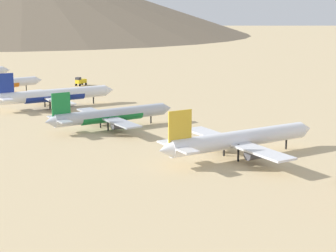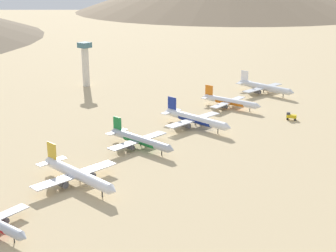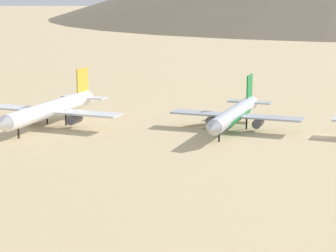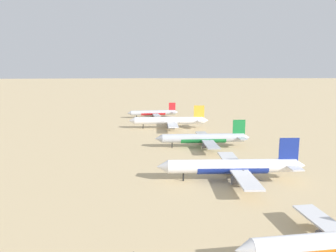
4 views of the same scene
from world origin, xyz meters
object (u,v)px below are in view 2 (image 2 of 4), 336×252
at_px(parked_jet_1, 77,174).
at_px(parked_jet_4, 230,102).
at_px(parked_jet_2, 140,140).
at_px(parked_jet_5, 264,87).
at_px(parked_jet_3, 195,119).
at_px(control_tower, 85,62).
at_px(service_truck, 291,116).

xyz_separation_m(parked_jet_1, parked_jet_4, (-14.52, 129.18, -0.48)).
height_order(parked_jet_2, parked_jet_5, parked_jet_5).
bearing_deg(parked_jet_5, parked_jet_3, -84.75).
relative_size(parked_jet_3, parked_jet_4, 1.13).
height_order(parked_jet_4, control_tower, control_tower).
xyz_separation_m(parked_jet_5, service_truck, (40.24, -43.43, -2.21)).
distance_m(parked_jet_2, parked_jet_4, 84.60).
bearing_deg(parked_jet_5, control_tower, -151.17).
relative_size(parked_jet_1, control_tower, 1.46).
height_order(parked_jet_1, parked_jet_4, parked_jet_1).
distance_m(parked_jet_2, service_truck, 91.06).
relative_size(parked_jet_2, parked_jet_5, 0.91).
bearing_deg(control_tower, parked_jet_5, 28.83).
bearing_deg(service_truck, parked_jet_3, -126.59).
bearing_deg(control_tower, parked_jet_4, 7.74).
relative_size(parked_jet_3, service_truck, 7.94).
relative_size(parked_jet_3, parked_jet_5, 1.01).
height_order(parked_jet_2, control_tower, control_tower).
bearing_deg(control_tower, service_truck, 5.89).
bearing_deg(parked_jet_3, service_truck, 53.41).
bearing_deg(parked_jet_5, parked_jet_2, -86.76).
height_order(parked_jet_3, control_tower, control_tower).
height_order(parked_jet_1, parked_jet_2, parked_jet_1).
distance_m(service_truck, control_tower, 148.15).
relative_size(parked_jet_5, service_truck, 7.87).
bearing_deg(parked_jet_3, control_tower, 166.09).
bearing_deg(parked_jet_2, control_tower, 148.47).
bearing_deg(parked_jet_2, parked_jet_5, 93.24).
height_order(parked_jet_1, control_tower, control_tower).
xyz_separation_m(parked_jet_2, parked_jet_3, (0.71, 41.41, 0.42)).
xyz_separation_m(parked_jet_1, parked_jet_3, (-8.13, 86.18, 0.01)).
bearing_deg(parked_jet_4, parked_jet_1, -83.59).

